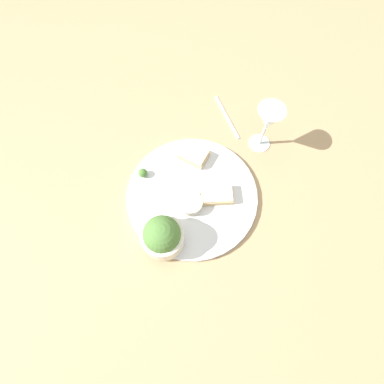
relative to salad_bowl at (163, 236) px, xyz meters
name	(u,v)px	position (x,y,z in m)	size (l,w,h in m)	color
ground_plane	(192,197)	(0.00, -0.14, -0.06)	(4.00, 4.00, 0.00)	tan
dinner_plate	(192,196)	(0.00, -0.14, -0.05)	(0.35, 0.35, 0.01)	silver
salad_bowl	(163,236)	(0.00, 0.00, 0.00)	(0.11, 0.11, 0.10)	silver
sauce_ramekin	(191,203)	(-0.01, -0.11, -0.03)	(0.06, 0.06, 0.03)	beige
cheese_toast_near	(216,194)	(-0.05, -0.17, -0.03)	(0.10, 0.09, 0.03)	#D1B27F
cheese_toast_far	(193,155)	(0.06, -0.24, -0.03)	(0.08, 0.06, 0.03)	#D1B27F
wine_glass	(268,121)	(-0.08, -0.38, 0.05)	(0.07, 0.07, 0.15)	silver
garnish	(143,173)	(0.15, -0.13, -0.03)	(0.02, 0.02, 0.02)	#477533
fork	(227,117)	(0.04, -0.42, -0.06)	(0.14, 0.11, 0.01)	silver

